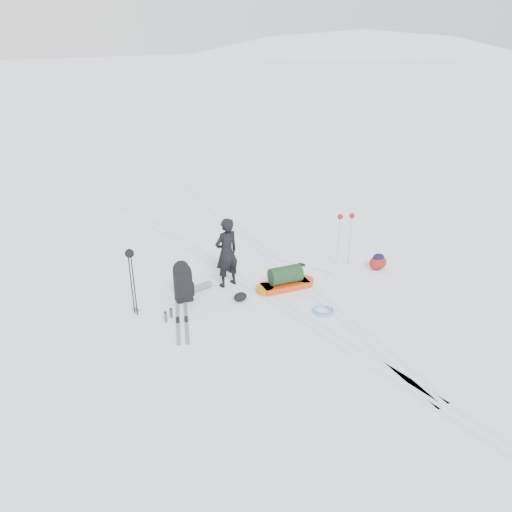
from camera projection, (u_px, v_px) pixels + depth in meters
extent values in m
plane|color=white|center=(258.00, 291.00, 11.68)|extent=(200.00, 200.00, 0.00)
ellipsoid|color=white|center=(339.00, 309.00, 156.21)|extent=(256.00, 192.00, 160.00)
cube|color=silver|center=(254.00, 292.00, 11.62)|extent=(1.40, 17.97, 0.01)
cube|color=silver|center=(263.00, 289.00, 11.74)|extent=(1.40, 17.97, 0.01)
cube|color=silver|center=(257.00, 250.00, 13.83)|extent=(2.09, 13.88, 0.01)
cube|color=silver|center=(264.00, 248.00, 13.95)|extent=(2.09, 13.88, 0.01)
imported|color=black|center=(227.00, 253.00, 11.60)|extent=(0.66, 0.47, 1.70)
cube|color=red|center=(285.00, 285.00, 11.79)|extent=(1.20, 0.68, 0.14)
cylinder|color=#E83C0D|center=(305.00, 281.00, 11.96)|extent=(0.49, 0.49, 0.14)
cylinder|color=#C1660B|center=(265.00, 289.00, 11.61)|extent=(0.49, 0.49, 0.14)
cylinder|color=black|center=(285.00, 275.00, 11.67)|extent=(0.82, 0.55, 0.42)
cube|color=black|center=(183.00, 286.00, 11.13)|extent=(0.41, 0.33, 0.74)
cylinder|color=black|center=(182.00, 270.00, 10.97)|extent=(0.40, 0.31, 0.36)
cube|color=black|center=(191.00, 288.00, 11.26)|extent=(0.12, 0.20, 0.32)
cylinder|color=slate|center=(200.00, 287.00, 11.69)|extent=(0.59, 0.20, 0.16)
cylinder|color=black|center=(131.00, 284.00, 10.48)|extent=(0.03, 0.03, 1.42)
cylinder|color=black|center=(134.00, 286.00, 10.42)|extent=(0.03, 0.03, 1.42)
torus|color=black|center=(134.00, 309.00, 10.73)|extent=(0.13, 0.13, 0.01)
torus|color=black|center=(137.00, 310.00, 10.67)|extent=(0.13, 0.13, 0.01)
sphere|color=black|center=(129.00, 253.00, 10.14)|extent=(0.19, 0.19, 0.19)
cylinder|color=silver|center=(338.00, 242.00, 12.66)|extent=(0.03, 0.03, 1.32)
cylinder|color=#B3B5BB|center=(350.00, 241.00, 12.72)|extent=(0.03, 0.03, 1.32)
torus|color=silver|center=(337.00, 262.00, 12.90)|extent=(0.11, 0.11, 0.01)
torus|color=#B1B4B9|center=(348.00, 261.00, 12.96)|extent=(0.11, 0.11, 0.01)
sphere|color=maroon|center=(340.00, 217.00, 12.38)|extent=(0.14, 0.14, 0.14)
sphere|color=maroon|center=(352.00, 216.00, 12.44)|extent=(0.14, 0.14, 0.14)
cube|color=gray|center=(186.00, 320.00, 10.50)|extent=(0.79, 1.64, 0.02)
cube|color=gray|center=(178.00, 321.00, 10.47)|extent=(0.79, 1.64, 0.02)
cube|color=black|center=(186.00, 319.00, 10.48)|extent=(0.13, 0.19, 0.05)
cube|color=black|center=(178.00, 320.00, 10.46)|extent=(0.13, 0.19, 0.05)
cube|color=white|center=(299.00, 268.00, 12.77)|extent=(0.81, 1.58, 0.02)
cube|color=silver|center=(302.00, 266.00, 12.90)|extent=(0.81, 1.58, 0.02)
cube|color=black|center=(299.00, 267.00, 12.75)|extent=(0.13, 0.18, 0.05)
cube|color=black|center=(302.00, 264.00, 12.89)|extent=(0.13, 0.18, 0.05)
torus|color=#54ADCC|center=(323.00, 311.00, 10.82)|extent=(0.62, 0.62, 0.05)
torus|color=#63A4F2|center=(322.00, 309.00, 10.85)|extent=(0.48, 0.48, 0.04)
ellipsoid|color=maroon|center=(378.00, 263.00, 12.67)|extent=(0.53, 0.42, 0.35)
ellipsoid|color=black|center=(379.00, 257.00, 12.60)|extent=(0.34, 0.28, 0.17)
cylinder|color=#5C5E64|center=(166.00, 317.00, 10.41)|extent=(0.08, 0.08, 0.22)
cylinder|color=#57595F|center=(171.00, 314.00, 10.57)|extent=(0.08, 0.08, 0.20)
cylinder|color=black|center=(165.00, 312.00, 10.36)|extent=(0.07, 0.07, 0.03)
cylinder|color=black|center=(171.00, 309.00, 10.52)|extent=(0.07, 0.07, 0.03)
ellipsoid|color=black|center=(240.00, 297.00, 11.23)|extent=(0.34, 0.28, 0.20)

